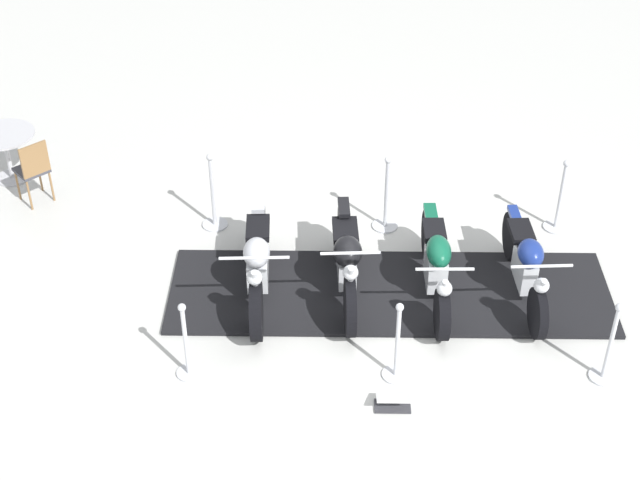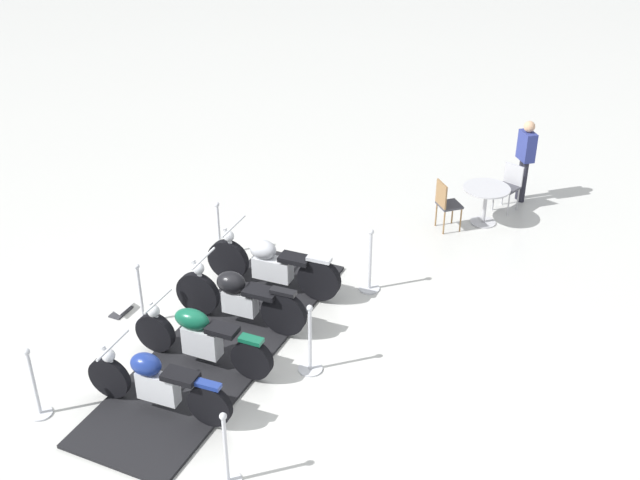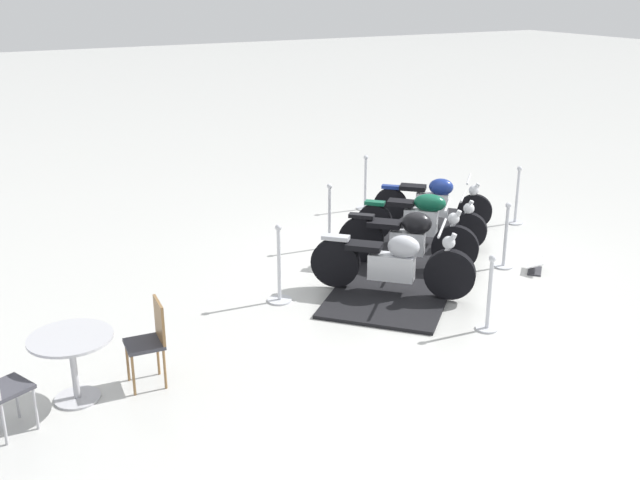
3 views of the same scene
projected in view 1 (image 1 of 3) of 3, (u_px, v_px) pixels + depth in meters
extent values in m
plane|color=silver|center=(390.00, 294.00, 11.80)|extent=(80.00, 80.00, 0.00)
cube|color=black|center=(390.00, 292.00, 11.78)|extent=(5.04, 4.90, 0.05)
cylinder|color=black|center=(256.00, 311.00, 10.92)|extent=(0.60, 0.59, 0.71)
cylinder|color=black|center=(260.00, 228.00, 12.23)|extent=(0.60, 0.59, 0.71)
cube|color=silver|center=(258.00, 266.00, 11.56)|extent=(0.63, 0.63, 0.37)
ellipsoid|color=#B7BAC1|center=(256.00, 253.00, 11.24)|extent=(0.55, 0.54, 0.32)
cube|color=black|center=(258.00, 228.00, 11.72)|extent=(0.56, 0.55, 0.08)
cube|color=#B7BAC1|center=(258.00, 203.00, 12.00)|extent=(0.39, 0.39, 0.06)
cylinder|color=silver|center=(255.00, 287.00, 10.80)|extent=(0.24, 0.24, 0.61)
cylinder|color=silver|center=(254.00, 258.00, 10.64)|extent=(0.58, 0.59, 0.04)
sphere|color=silver|center=(255.00, 277.00, 10.68)|extent=(0.18, 0.18, 0.18)
cylinder|color=black|center=(350.00, 307.00, 10.98)|extent=(0.60, 0.58, 0.71)
cylinder|color=black|center=(343.00, 232.00, 12.15)|extent=(0.60, 0.58, 0.71)
cube|color=silver|center=(347.00, 266.00, 11.55)|extent=(0.53, 0.52, 0.36)
ellipsoid|color=black|center=(348.00, 252.00, 11.25)|extent=(0.57, 0.56, 0.34)
cube|color=black|center=(345.00, 231.00, 11.68)|extent=(0.58, 0.57, 0.08)
cube|color=black|center=(344.00, 207.00, 11.92)|extent=(0.38, 0.37, 0.06)
cylinder|color=silver|center=(350.00, 282.00, 10.86)|extent=(0.25, 0.25, 0.61)
cylinder|color=silver|center=(350.00, 253.00, 10.70)|extent=(0.50, 0.51, 0.04)
sphere|color=silver|center=(351.00, 273.00, 10.74)|extent=(0.18, 0.18, 0.18)
cylinder|color=black|center=(442.00, 315.00, 10.95)|extent=(0.52, 0.52, 0.61)
cylinder|color=black|center=(429.00, 234.00, 12.22)|extent=(0.52, 0.52, 0.61)
cube|color=silver|center=(436.00, 267.00, 11.54)|extent=(0.55, 0.55, 0.43)
ellipsoid|color=#0F5138|center=(439.00, 251.00, 11.22)|extent=(0.58, 0.58, 0.29)
cube|color=black|center=(434.00, 231.00, 11.64)|extent=(0.49, 0.50, 0.08)
cube|color=#0F5138|center=(431.00, 212.00, 12.02)|extent=(0.34, 0.35, 0.06)
cylinder|color=silver|center=(443.00, 294.00, 10.84)|extent=(0.21, 0.22, 0.52)
cylinder|color=silver|center=(445.00, 269.00, 10.70)|extent=(0.50, 0.49, 0.04)
sphere|color=silver|center=(444.00, 289.00, 10.74)|extent=(0.18, 0.18, 0.18)
cylinder|color=black|center=(538.00, 313.00, 10.96)|extent=(0.51, 0.49, 0.61)
cylinder|color=black|center=(511.00, 236.00, 12.17)|extent=(0.51, 0.49, 0.61)
cube|color=silver|center=(525.00, 268.00, 11.53)|extent=(0.54, 0.52, 0.41)
ellipsoid|color=navy|center=(531.00, 253.00, 11.22)|extent=(0.52, 0.52, 0.30)
cube|color=black|center=(521.00, 231.00, 11.65)|extent=(0.52, 0.51, 0.08)
cube|color=navy|center=(515.00, 214.00, 11.97)|extent=(0.33, 0.32, 0.06)
cylinder|color=silver|center=(539.00, 292.00, 10.86)|extent=(0.25, 0.24, 0.52)
cylinder|color=silver|center=(542.00, 266.00, 10.73)|extent=(0.51, 0.53, 0.04)
sphere|color=silver|center=(541.00, 286.00, 10.77)|extent=(0.18, 0.18, 0.18)
cylinder|color=silver|center=(602.00, 377.00, 10.62)|extent=(0.31, 0.31, 0.03)
cylinder|color=silver|center=(611.00, 344.00, 10.33)|extent=(0.05, 0.05, 0.97)
sphere|color=silver|center=(619.00, 307.00, 10.02)|extent=(0.09, 0.09, 0.09)
cylinder|color=silver|center=(385.00, 226.00, 12.93)|extent=(0.35, 0.35, 0.03)
cylinder|color=silver|center=(386.00, 194.00, 12.63)|extent=(0.05, 0.05, 1.00)
sphere|color=silver|center=(388.00, 160.00, 12.31)|extent=(0.09, 0.09, 0.09)
cylinder|color=silver|center=(215.00, 224.00, 12.96)|extent=(0.34, 0.34, 0.03)
cylinder|color=silver|center=(212.00, 192.00, 12.65)|extent=(0.05, 0.05, 1.02)
sphere|color=silver|center=(210.00, 157.00, 12.32)|extent=(0.09, 0.09, 0.09)
cylinder|color=silver|center=(395.00, 375.00, 10.65)|extent=(0.31, 0.31, 0.03)
cylinder|color=silver|center=(397.00, 343.00, 10.36)|extent=(0.05, 0.05, 0.94)
sphere|color=silver|center=(400.00, 307.00, 10.05)|extent=(0.09, 0.09, 0.09)
cylinder|color=silver|center=(189.00, 373.00, 10.67)|extent=(0.29, 0.29, 0.03)
cylinder|color=silver|center=(186.00, 342.00, 10.39)|extent=(0.05, 0.05, 0.91)
sphere|color=silver|center=(182.00, 308.00, 10.10)|extent=(0.09, 0.09, 0.09)
cylinder|color=silver|center=(555.00, 227.00, 12.91)|extent=(0.33, 0.33, 0.03)
cylinder|color=silver|center=(561.00, 197.00, 12.62)|extent=(0.05, 0.05, 0.96)
sphere|color=silver|center=(567.00, 164.00, 12.31)|extent=(0.09, 0.09, 0.09)
cube|color=#333338|center=(392.00, 406.00, 10.26)|extent=(0.42, 0.42, 0.02)
cube|color=white|center=(393.00, 397.00, 10.18)|extent=(0.43, 0.43, 0.11)
cylinder|color=#B7B7BC|center=(13.00, 177.00, 13.91)|extent=(0.49, 0.49, 0.02)
cylinder|color=#B7B7BC|center=(8.00, 156.00, 13.69)|extent=(0.07, 0.07, 0.69)
cylinder|color=#B7B7BC|center=(3.00, 135.00, 13.48)|extent=(0.88, 0.88, 0.03)
cylinder|color=olive|center=(18.00, 185.00, 13.33)|extent=(0.03, 0.03, 0.48)
cylinder|color=olive|center=(40.00, 176.00, 13.51)|extent=(0.03, 0.03, 0.48)
cylinder|color=olive|center=(29.00, 195.00, 13.13)|extent=(0.03, 0.03, 0.48)
cylinder|color=olive|center=(52.00, 186.00, 13.31)|extent=(0.03, 0.03, 0.48)
cube|color=#3F3F47|center=(31.00, 170.00, 13.16)|extent=(0.43, 0.43, 0.04)
cube|color=olive|center=(35.00, 160.00, 12.90)|extent=(0.06, 0.40, 0.46)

